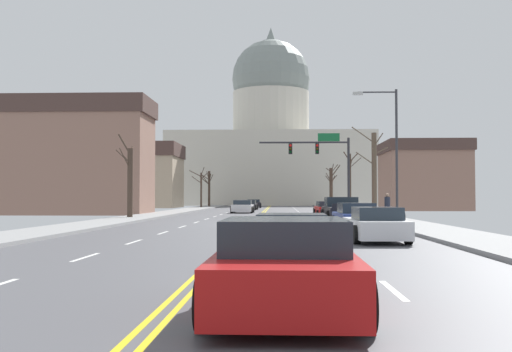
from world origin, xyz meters
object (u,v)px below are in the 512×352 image
(sedan_near_04, at_px, (375,225))
(sedan_oncoming_00, at_px, (243,207))
(signal_gantry, at_px, (323,156))
(sedan_oncoming_02, at_px, (254,204))
(pedestrian_00, at_px, (387,205))
(sedan_near_05, at_px, (292,239))
(bicycle_parked, at_px, (402,217))
(sedan_near_03, at_px, (356,217))
(sedan_near_01, at_px, (329,210))
(sedan_near_06, at_px, (285,267))
(pickup_truck_near_02, at_px, (342,211))
(street_lamp_right, at_px, (390,142))
(sedan_near_00, at_px, (327,209))
(sedan_oncoming_01, at_px, (249,205))

(sedan_near_04, xyz_separation_m, sedan_oncoming_00, (-6.89, 35.49, 0.01))
(signal_gantry, xyz_separation_m, sedan_oncoming_02, (-7.39, 29.82, -4.54))
(sedan_oncoming_02, distance_m, pedestrian_00, 46.74)
(sedan_near_04, relative_size, sedan_near_05, 1.06)
(bicycle_parked, bearing_deg, sedan_near_03, -126.32)
(signal_gantry, height_order, sedan_oncoming_00, signal_gantry)
(sedan_near_01, bearing_deg, sedan_near_06, -95.72)
(signal_gantry, xyz_separation_m, pickup_truck_near_02, (-0.16, -17.11, -4.38))
(street_lamp_right, xyz_separation_m, pickup_truck_near_02, (-2.60, 1.21, -3.94))
(sedan_near_05, xyz_separation_m, pedestrian_00, (6.24, 21.89, 0.50))
(signal_gantry, relative_size, sedan_oncoming_00, 1.82)
(sedan_near_00, height_order, sedan_near_05, sedan_near_00)
(sedan_near_06, xyz_separation_m, sedan_oncoming_00, (-3.58, 48.37, -0.03))
(street_lamp_right, xyz_separation_m, sedan_oncoming_01, (-9.86, 35.53, -4.11))
(sedan_near_01, distance_m, sedan_near_05, 27.87)
(street_lamp_right, xyz_separation_m, sedan_near_00, (-2.46, 14.68, -4.09))
(sedan_near_05, bearing_deg, bicycle_parked, 70.64)
(pickup_truck_near_02, bearing_deg, sedan_oncoming_01, 101.94)
(sedan_oncoming_02, height_order, bicycle_parked, sedan_oncoming_02)
(sedan_near_03, xyz_separation_m, sedan_near_06, (-3.53, -19.97, 0.01))
(sedan_near_06, relative_size, sedan_oncoming_00, 1.03)
(sedan_near_03, bearing_deg, sedan_oncoming_00, 104.06)
(sedan_near_06, bearing_deg, pedestrian_00, 77.04)
(sedan_oncoming_01, distance_m, bicycle_parked, 38.43)
(sedan_oncoming_00, bearing_deg, sedan_near_00, -48.03)
(sedan_near_04, relative_size, sedan_oncoming_02, 1.00)
(signal_gantry, distance_m, sedan_near_06, 44.25)
(sedan_near_03, xyz_separation_m, sedan_near_04, (-0.21, -7.10, -0.04))
(sedan_near_04, relative_size, sedan_near_06, 1.02)
(pedestrian_00, bearing_deg, bicycle_parked, -89.44)
(sedan_near_01, height_order, sedan_oncoming_02, sedan_near_01)
(sedan_oncoming_00, distance_m, sedan_oncoming_01, 12.72)
(pickup_truck_near_02, relative_size, sedan_near_04, 1.17)
(pickup_truck_near_02, xyz_separation_m, sedan_near_06, (-3.60, -26.75, -0.10))
(sedan_near_04, bearing_deg, sedan_oncoming_01, 98.23)
(sedan_oncoming_01, distance_m, pedestrian_00, 34.55)
(sedan_near_05, bearing_deg, sedan_near_01, 83.46)
(sedan_near_06, relative_size, pedestrian_00, 2.75)
(sedan_near_03, distance_m, sedan_near_06, 20.28)
(sedan_near_00, bearing_deg, sedan_oncoming_01, 109.53)
(sedan_near_05, bearing_deg, pickup_truck_near_02, 80.67)
(sedan_near_00, xyz_separation_m, sedan_near_05, (-3.52, -34.07, -0.01))
(sedan_near_04, relative_size, sedan_oncoming_01, 0.99)
(sedan_near_01, height_order, sedan_near_05, sedan_near_01)
(signal_gantry, bearing_deg, sedan_oncoming_02, 103.92)
(pickup_truck_near_02, xyz_separation_m, sedan_near_04, (-0.29, -13.88, -0.14))
(street_lamp_right, bearing_deg, signal_gantry, 97.58)
(pickup_truck_near_02, xyz_separation_m, sedan_oncoming_00, (-7.19, 21.61, -0.12))
(pickup_truck_near_02, bearing_deg, sedan_near_05, -99.33)
(street_lamp_right, distance_m, sedan_near_04, 13.62)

